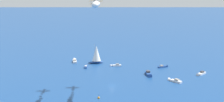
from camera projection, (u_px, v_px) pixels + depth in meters
ground_plane at (112, 85)px, 180.77m from camera, size 2000.00×2000.00×0.00m
motorboat_near_centre at (163, 66)px, 222.93m from camera, size 7.53×5.04×2.16m
motorboat_far_port at (115, 65)px, 226.45m from camera, size 7.31×2.03×2.11m
motorboat_far_stbd at (201, 74)px, 203.65m from camera, size 7.94×7.57×2.53m
motorboat_inshore at (86, 67)px, 222.95m from camera, size 2.31×6.90×1.97m
motorboat_ahead at (149, 74)px, 201.82m from camera, size 3.12×10.73×3.09m
motorboat_mid_cluster at (174, 81)px, 188.01m from camera, size 6.96×8.24×2.51m
motorboat_outer_ring_b at (75, 61)px, 240.14m from camera, size 3.10×10.03×2.88m
sailboat_outer_ring_c at (96, 54)px, 234.39m from camera, size 11.17×6.79×13.98m
marker_buoy at (99, 98)px, 158.90m from camera, size 1.10×1.10×2.10m
biplane_lead at (96, 2)px, 172.61m from camera, size 7.47×6.82×3.79m
smoke_trail_lead at (96, 4)px, 151.80m from camera, size 4.77×24.50×3.57m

